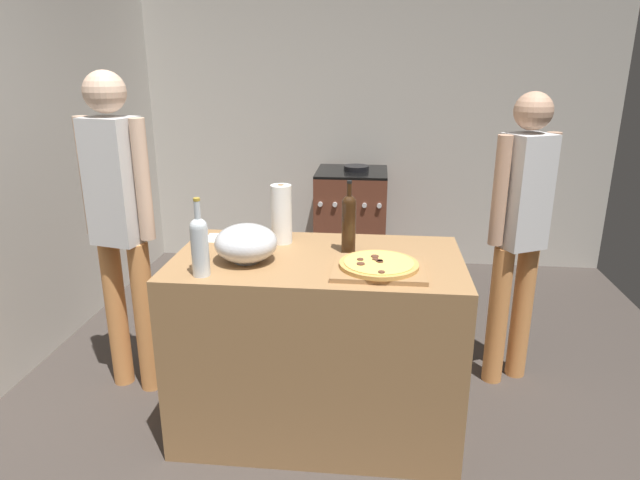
{
  "coord_description": "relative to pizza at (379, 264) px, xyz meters",
  "views": [
    {
      "loc": [
        0.17,
        -1.67,
        1.75
      ],
      "look_at": [
        -0.09,
        0.82,
        0.94
      ],
      "focal_mm": 31.16,
      "sensor_mm": 36.0,
      "label": 1
    }
  ],
  "objects": [
    {
      "name": "recipe_sheet",
      "position": [
        -0.77,
        0.38,
        -0.03
      ],
      "size": [
        0.22,
        0.16,
        0.0
      ],
      "primitive_type": "cube",
      "rotation": [
        0.0,
        0.0,
        0.06
      ],
      "color": "white",
      "rests_on": "counter"
    },
    {
      "name": "paper_towel_roll",
      "position": [
        -0.48,
        0.34,
        0.11
      ],
      "size": [
        0.1,
        0.1,
        0.29
      ],
      "color": "white",
      "rests_on": "counter"
    },
    {
      "name": "kitchen_wall_left",
      "position": [
        -2.07,
        1.0,
        0.38
      ],
      "size": [
        0.1,
        3.74,
        2.6
      ],
      "primitive_type": "cube",
      "color": "#BCB7AD",
      "rests_on": "ground_plane"
    },
    {
      "name": "person_in_red",
      "position": [
        0.75,
        0.68,
        0.0
      ],
      "size": [
        0.35,
        0.28,
        1.61
      ],
      "color": "#D88C4C",
      "rests_on": "ground_plane"
    },
    {
      "name": "cutting_board",
      "position": [
        0.0,
        0.0,
        -0.02
      ],
      "size": [
        0.4,
        0.32,
        0.02
      ],
      "primitive_type": "cube",
      "color": "#9E7247",
      "rests_on": "counter"
    },
    {
      "name": "stove",
      "position": [
        -0.22,
        2.22,
        -0.47
      ],
      "size": [
        0.57,
        0.59,
        0.93
      ],
      "color": "brown",
      "rests_on": "ground_plane"
    },
    {
      "name": "mixing_bowl",
      "position": [
        -0.59,
        0.06,
        0.06
      ],
      "size": [
        0.28,
        0.28,
        0.17
      ],
      "color": "#B2B2B7",
      "rests_on": "counter"
    },
    {
      "name": "counter",
      "position": [
        -0.28,
        0.15,
        -0.47
      ],
      "size": [
        1.33,
        0.75,
        0.89
      ],
      "primitive_type": "cube",
      "color": "#9E7247",
      "rests_on": "ground_plane"
    },
    {
      "name": "wine_bottle_green",
      "position": [
        -0.14,
        0.23,
        0.12
      ],
      "size": [
        0.07,
        0.07,
        0.34
      ],
      "color": "#331E0F",
      "rests_on": "counter"
    },
    {
      "name": "kitchen_wall_rear",
      "position": [
        -0.19,
        2.62,
        0.38
      ],
      "size": [
        4.26,
        0.1,
        2.6
      ],
      "primitive_type": "cube",
      "color": "#BCB7AD",
      "rests_on": "ground_plane"
    },
    {
      "name": "ground_plane",
      "position": [
        -0.19,
        1.0,
        -0.93
      ],
      "size": [
        4.26,
        3.74,
        0.02
      ],
      "primitive_type": "cube",
      "color": "#3F3833"
    },
    {
      "name": "pizza",
      "position": [
        0.0,
        0.0,
        0.0
      ],
      "size": [
        0.34,
        0.34,
        0.03
      ],
      "color": "tan",
      "rests_on": "cutting_board"
    },
    {
      "name": "person_in_stripes",
      "position": [
        -1.33,
        0.38,
        0.08
      ],
      "size": [
        0.4,
        0.25,
        1.71
      ],
      "color": "#D88C4C",
      "rests_on": "ground_plane"
    },
    {
      "name": "wine_bottle_amber",
      "position": [
        -0.74,
        -0.13,
        0.11
      ],
      "size": [
        0.07,
        0.07,
        0.33
      ],
      "color": "silver",
      "rests_on": "counter"
    }
  ]
}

